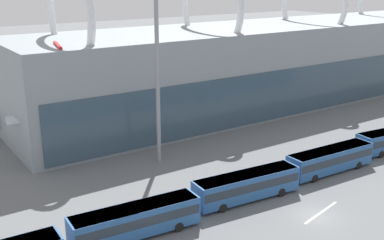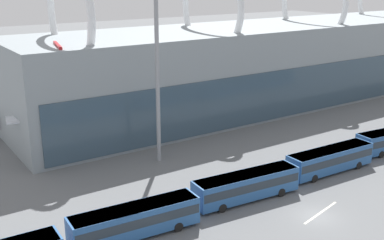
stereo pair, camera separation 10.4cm
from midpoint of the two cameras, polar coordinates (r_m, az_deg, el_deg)
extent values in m
plane|color=slate|center=(53.58, 14.48, -10.97)|extent=(440.00, 440.00, 0.00)
cube|color=gray|center=(114.02, 18.04, 7.54)|extent=(148.19, 21.34, 15.37)
torus|color=white|center=(73.79, -14.38, 12.09)|extent=(1.10, 17.46, 17.46)
torus|color=white|center=(85.94, 2.23, 13.19)|extent=(1.10, 17.46, 17.46)
torus|color=white|center=(103.12, 14.09, 13.32)|extent=(1.10, 17.46, 17.46)
cylinder|color=silver|center=(82.13, -16.26, 2.67)|extent=(11.60, 29.04, 5.74)
sphere|color=silver|center=(95.98, -17.21, 4.57)|extent=(5.63, 5.63, 5.63)
cone|color=silver|center=(68.44, -14.95, 0.00)|extent=(6.65, 7.26, 5.46)
cube|color=silver|center=(80.69, -16.07, 1.70)|extent=(29.81, 9.57, 0.35)
cylinder|color=gray|center=(80.75, -21.85, 0.05)|extent=(3.11, 3.78, 2.47)
cylinder|color=gray|center=(82.25, -10.23, 1.31)|extent=(3.11, 3.78, 2.47)
cube|color=red|center=(67.76, -15.38, 4.70)|extent=(1.79, 6.58, 9.49)
cube|color=silver|center=(68.94, -15.06, 0.61)|extent=(15.28, 6.27, 0.28)
cylinder|color=gray|center=(92.00, -16.79, 2.38)|extent=(0.36, 0.36, 4.23)
cylinder|color=black|center=(92.53, -16.68, 1.11)|extent=(0.67, 1.17, 1.10)
cylinder|color=gray|center=(80.88, -18.59, 0.27)|extent=(0.36, 0.36, 4.23)
cylinder|color=black|center=(81.48, -18.46, -1.16)|extent=(0.67, 1.17, 1.10)
cylinder|color=gray|center=(81.55, -13.37, 0.84)|extent=(0.36, 0.36, 4.23)
cylinder|color=black|center=(82.14, -13.28, -0.58)|extent=(0.67, 1.17, 1.10)
cylinder|color=silver|center=(116.71, 9.00, 7.19)|extent=(10.88, 34.03, 5.51)
sphere|color=silver|center=(130.83, 4.91, 8.36)|extent=(5.40, 5.40, 5.40)
cone|color=silver|center=(103.40, 14.14, 5.65)|extent=(6.36, 8.12, 5.24)
cube|color=silver|center=(115.21, 9.54, 6.55)|extent=(35.39, 8.76, 0.35)
cylinder|color=gray|center=(110.28, 5.21, 5.50)|extent=(2.84, 3.45, 2.37)
cylinder|color=gray|center=(121.24, 13.41, 6.14)|extent=(2.84, 3.45, 2.37)
cube|color=orange|center=(103.22, 14.06, 8.47)|extent=(1.35, 5.86, 8.39)
cube|color=silver|center=(103.93, 13.88, 6.04)|extent=(14.66, 5.48, 0.28)
cylinder|color=gray|center=(126.54, 6.12, 6.81)|extent=(0.36, 0.36, 4.24)
cylinder|color=black|center=(126.93, 6.09, 5.87)|extent=(0.62, 1.16, 1.10)
cylinder|color=gray|center=(113.57, 7.99, 5.60)|extent=(0.36, 0.36, 4.24)
cylinder|color=black|center=(114.00, 7.95, 4.55)|extent=(0.62, 1.16, 1.10)
cylinder|color=gray|center=(117.54, 10.95, 5.83)|extent=(0.36, 0.36, 4.24)
cylinder|color=black|center=(117.96, 10.90, 4.82)|extent=(0.62, 1.16, 1.10)
cube|color=#285693|center=(47.84, -6.74, -11.68)|extent=(13.13, 3.72, 2.78)
cube|color=#232D38|center=(47.71, -6.75, -11.39)|extent=(12.88, 3.73, 0.97)
cube|color=silver|center=(47.23, -6.80, -10.27)|extent=(12.74, 3.61, 0.12)
cylinder|color=black|center=(50.94, -3.05, -11.31)|extent=(1.02, 0.37, 1.00)
cylinder|color=black|center=(48.93, -1.65, -12.56)|extent=(1.02, 0.37, 1.00)
cylinder|color=black|center=(48.35, -11.81, -13.34)|extent=(1.02, 0.37, 1.00)
cube|color=#285693|center=(55.03, 6.45, -7.69)|extent=(13.15, 3.88, 2.78)
cube|color=#232D38|center=(54.92, 6.46, -7.43)|extent=(12.90, 3.89, 0.97)
cube|color=silver|center=(54.50, 6.49, -6.42)|extent=(12.76, 3.77, 0.12)
cylinder|color=black|center=(58.71, 8.90, -7.52)|extent=(1.02, 0.39, 1.00)
cylinder|color=black|center=(56.91, 10.50, -8.42)|extent=(1.02, 0.39, 1.00)
cylinder|color=black|center=(54.52, 2.12, -9.31)|extent=(1.02, 0.39, 1.00)
cylinder|color=black|center=(52.58, 3.59, -10.37)|extent=(1.02, 0.39, 1.00)
cube|color=#285693|center=(64.54, 16.02, -4.49)|extent=(13.06, 3.28, 2.78)
cube|color=#232D38|center=(64.44, 16.04, -4.26)|extent=(12.80, 3.30, 0.97)
cube|color=silver|center=(64.09, 16.11, -3.38)|extent=(12.67, 3.18, 0.12)
cylinder|color=black|center=(68.63, 17.43, -4.45)|extent=(1.01, 0.34, 1.00)
cylinder|color=black|center=(67.13, 19.07, -5.09)|extent=(1.01, 0.34, 1.00)
cylinder|color=black|center=(63.08, 12.58, -5.97)|extent=(1.01, 0.34, 1.00)
cylinder|color=black|center=(61.44, 14.25, -6.72)|extent=(1.01, 0.34, 1.00)
cylinder|color=black|center=(73.81, 19.98, -3.20)|extent=(1.03, 0.41, 1.00)
cylinder|color=black|center=(72.23, 21.45, -3.80)|extent=(1.03, 0.41, 1.00)
cylinder|color=gray|center=(62.58, -4.23, 8.47)|extent=(0.55, 0.55, 30.90)
cube|color=silver|center=(54.45, 14.99, -10.53)|extent=(6.67, 1.77, 0.01)
camera|label=1|loc=(0.05, -90.04, -0.01)|focal=45.00mm
camera|label=2|loc=(0.05, 89.96, 0.01)|focal=45.00mm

